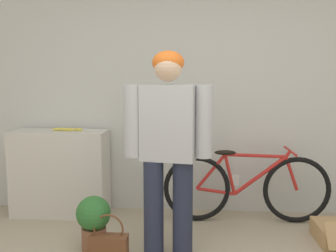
{
  "coord_description": "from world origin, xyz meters",
  "views": [
    {
      "loc": [
        0.1,
        -1.95,
        1.5
      ],
      "look_at": [
        -0.12,
        1.17,
        1.1
      ],
      "focal_mm": 42.0,
      "sensor_mm": 36.0,
      "label": 1
    }
  ],
  "objects_px": {
    "person": "(168,142)",
    "bicycle": "(246,187)",
    "handbag": "(109,244)",
    "banana": "(68,129)",
    "potted_plant": "(94,220)"
  },
  "relations": [
    {
      "from": "person",
      "to": "bicycle",
      "type": "xyz_separation_m",
      "value": [
        0.75,
        0.84,
        -0.61
      ]
    },
    {
      "from": "person",
      "to": "handbag",
      "type": "relative_size",
      "value": 4.65
    },
    {
      "from": "banana",
      "to": "handbag",
      "type": "distance_m",
      "value": 1.43
    },
    {
      "from": "person",
      "to": "potted_plant",
      "type": "distance_m",
      "value": 0.96
    },
    {
      "from": "person",
      "to": "potted_plant",
      "type": "bearing_deg",
      "value": -176.61
    },
    {
      "from": "banana",
      "to": "potted_plant",
      "type": "relative_size",
      "value": 0.74
    },
    {
      "from": "person",
      "to": "handbag",
      "type": "distance_m",
      "value": 0.99
    },
    {
      "from": "handbag",
      "to": "banana",
      "type": "bearing_deg",
      "value": 123.4
    },
    {
      "from": "bicycle",
      "to": "banana",
      "type": "xyz_separation_m",
      "value": [
        -1.89,
        0.09,
        0.57
      ]
    },
    {
      "from": "bicycle",
      "to": "potted_plant",
      "type": "bearing_deg",
      "value": -152.12
    },
    {
      "from": "person",
      "to": "handbag",
      "type": "bearing_deg",
      "value": -165.58
    },
    {
      "from": "person",
      "to": "potted_plant",
      "type": "height_order",
      "value": "person"
    },
    {
      "from": "potted_plant",
      "to": "bicycle",
      "type": "bearing_deg",
      "value": 28.79
    },
    {
      "from": "bicycle",
      "to": "handbag",
      "type": "bearing_deg",
      "value": -145.6
    },
    {
      "from": "bicycle",
      "to": "banana",
      "type": "relative_size",
      "value": 4.85
    }
  ]
}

